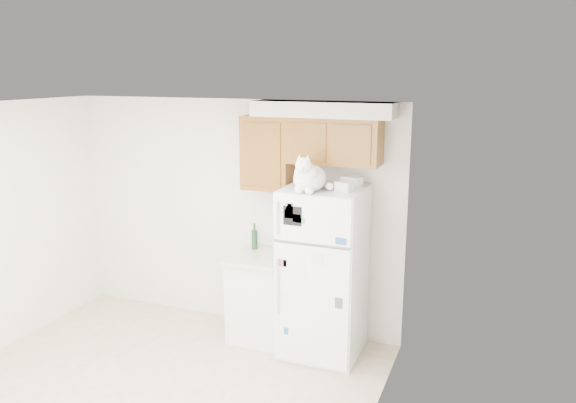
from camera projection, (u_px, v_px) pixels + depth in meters
The scene contains 8 objects.
room_shell at pixel (147, 214), 4.48m from camera, with size 3.84×4.04×2.52m.
refrigerator at pixel (323, 272), 5.52m from camera, with size 0.76×0.78×1.70m.
base_counter at pixel (263, 296), 5.92m from camera, with size 0.64×0.64×0.92m.
cat at pixel (309, 177), 5.13m from camera, with size 0.36×0.53×0.37m.
storage_box_back at pixel (352, 182), 5.37m from camera, with size 0.18×0.13×0.10m, color white.
storage_box_front at pixel (344, 186), 5.18m from camera, with size 0.15×0.11×0.09m, color white.
bottle_green at pixel (254, 236), 5.99m from camera, with size 0.07×0.07×0.29m, color #19381E, non-canonical shape.
bottle_amber at pixel (278, 239), 5.87m from camera, with size 0.07×0.07×0.30m, color #593814, non-canonical shape.
Camera 1 is at (2.75, -3.38, 2.79)m, focal length 35.00 mm.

